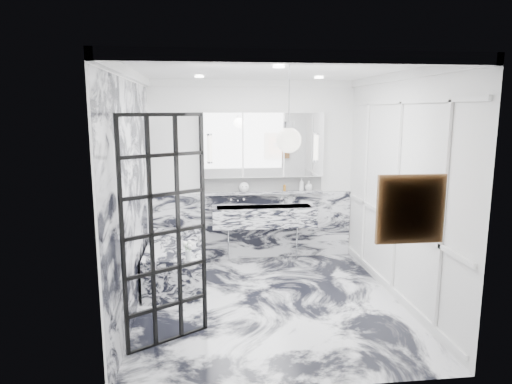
{
  "coord_description": "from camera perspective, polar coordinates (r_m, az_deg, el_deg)",
  "views": [
    {
      "loc": [
        -0.78,
        -5.27,
        2.35
      ],
      "look_at": [
        -0.1,
        0.5,
        1.3
      ],
      "focal_mm": 32.0,
      "sensor_mm": 36.0,
      "label": 1
    }
  ],
  "objects": [
    {
      "name": "soap_bottle_b",
      "position": [
        7.27,
        6.64,
        0.79
      ],
      "size": [
        0.08,
        0.08,
        0.16
      ],
      "primitive_type": "imported",
      "rotation": [
        0.0,
        0.0,
        0.07
      ],
      "color": "#4C4C51",
      "rests_on": "ledge"
    },
    {
      "name": "amber_bottle",
      "position": [
        7.2,
        3.59,
        0.51
      ],
      "size": [
        0.04,
        0.04,
        0.1
      ],
      "primitive_type": "cylinder",
      "color": "#8C5919",
      "rests_on": "ledge"
    },
    {
      "name": "face_pot",
      "position": [
        7.11,
        -1.51,
        0.6
      ],
      "size": [
        0.16,
        0.16,
        0.16
      ],
      "primitive_type": "sphere",
      "color": "white",
      "rests_on": "ledge"
    },
    {
      "name": "wall_front",
      "position": [
        3.68,
        5.79,
        -4.84
      ],
      "size": [
        3.6,
        0.0,
        3.6
      ],
      "primitive_type": "plane",
      "rotation": [
        -1.57,
        0.0,
        0.0
      ],
      "color": "white",
      "rests_on": "floor"
    },
    {
      "name": "wall_right",
      "position": [
        5.86,
        17.36,
        0.4
      ],
      "size": [
        0.0,
        3.6,
        3.6
      ],
      "primitive_type": "plane",
      "rotation": [
        1.57,
        0.0,
        -1.57
      ],
      "color": "white",
      "rests_on": "floor"
    },
    {
      "name": "marble_clad_left",
      "position": [
        5.42,
        -15.13,
        -0.89
      ],
      "size": [
        0.02,
        3.56,
        2.68
      ],
      "primitive_type": "cube",
      "color": "silver",
      "rests_on": "floor"
    },
    {
      "name": "wall_back",
      "position": [
        7.17,
        -0.42,
        2.6
      ],
      "size": [
        3.6,
        0.0,
        3.6
      ],
      "primitive_type": "plane",
      "rotation": [
        1.57,
        0.0,
        0.0
      ],
      "color": "white",
      "rests_on": "floor"
    },
    {
      "name": "crittall_door",
      "position": [
        4.62,
        -11.29,
        -5.0
      ],
      "size": [
        0.77,
        0.49,
        2.31
      ],
      "primitive_type": null,
      "rotation": [
        0.0,
        0.0,
        0.55
      ],
      "color": "black",
      "rests_on": "floor"
    },
    {
      "name": "sconce_left",
      "position": [
        6.92,
        -5.81,
        5.43
      ],
      "size": [
        0.07,
        0.07,
        0.4
      ],
      "primitive_type": "cylinder",
      "color": "white",
      "rests_on": "mirror_cabinet"
    },
    {
      "name": "wall_left",
      "position": [
        5.42,
        -15.31,
        -0.27
      ],
      "size": [
        0.0,
        3.6,
        3.6
      ],
      "primitive_type": "plane",
      "rotation": [
        1.57,
        0.0,
        1.57
      ],
      "color": "white",
      "rests_on": "floor"
    },
    {
      "name": "pendant_light",
      "position": [
        4.18,
        4.1,
        6.47
      ],
      "size": [
        0.23,
        0.23,
        0.23
      ],
      "primitive_type": "sphere",
      "color": "white",
      "rests_on": "ceiling"
    },
    {
      "name": "sconce_right",
      "position": [
        7.14,
        7.53,
        5.54
      ],
      "size": [
        0.07,
        0.07,
        0.4
      ],
      "primitive_type": "cylinder",
      "color": "white",
      "rests_on": "mirror_cabinet"
    },
    {
      "name": "ledge",
      "position": [
        7.17,
        0.85,
        -0.08
      ],
      "size": [
        1.9,
        0.14,
        0.04
      ],
      "primitive_type": "cube",
      "color": "silver",
      "rests_on": "wall_back"
    },
    {
      "name": "trough_sink",
      "position": [
        7.07,
        1.02,
        -3.03
      ],
      "size": [
        1.6,
        0.45,
        0.3
      ],
      "primitive_type": "cube",
      "color": "silver",
      "rests_on": "wall_back"
    },
    {
      "name": "marble_clad_back",
      "position": [
        7.32,
        -0.39,
        -4.23
      ],
      "size": [
        3.18,
        0.05,
        1.05
      ],
      "primitive_type": "cube",
      "color": "silver",
      "rests_on": "floor"
    },
    {
      "name": "flower_vase",
      "position": [
        5.65,
        -8.44,
        -7.84
      ],
      "size": [
        0.07,
        0.07,
        0.12
      ],
      "primitive_type": "cylinder",
      "color": "silver",
      "rests_on": "bathtub"
    },
    {
      "name": "bathtub",
      "position": [
        6.52,
        -9.95,
        -8.53
      ],
      "size": [
        0.75,
        1.65,
        0.55
      ],
      "primitive_type": "cube",
      "color": "silver",
      "rests_on": "floor"
    },
    {
      "name": "artwork",
      "position": [
        3.98,
        18.77,
        -2.04
      ],
      "size": [
        0.48,
        0.05,
        0.48
      ],
      "primitive_type": "cube",
      "color": "#B84A12",
      "rests_on": "wall_front"
    },
    {
      "name": "subway_tile",
      "position": [
        7.2,
        0.79,
        1.06
      ],
      "size": [
        1.9,
        0.03,
        0.23
      ],
      "primitive_type": "cube",
      "color": "white",
      "rests_on": "wall_back"
    },
    {
      "name": "floor",
      "position": [
        5.82,
        1.61,
        -13.61
      ],
      "size": [
        3.6,
        3.6,
        0.0
      ],
      "primitive_type": "plane",
      "color": "silver",
      "rests_on": "ground"
    },
    {
      "name": "ceiling",
      "position": [
        5.34,
        1.76,
        15.02
      ],
      "size": [
        3.6,
        3.6,
        0.0
      ],
      "primitive_type": "plane",
      "rotation": [
        3.14,
        0.0,
        0.0
      ],
      "color": "white",
      "rests_on": "wall_back"
    },
    {
      "name": "mirror_cabinet",
      "position": [
        7.07,
        0.86,
        5.91
      ],
      "size": [
        1.9,
        0.16,
        1.0
      ],
      "primitive_type": "cube",
      "color": "white",
      "rests_on": "wall_back"
    },
    {
      "name": "soap_bottle_a",
      "position": [
        7.24,
        5.71,
        0.93
      ],
      "size": [
        0.1,
        0.1,
        0.2
      ],
      "primitive_type": "imported",
      "rotation": [
        0.0,
        0.0,
        0.3
      ],
      "color": "#8C5919",
      "rests_on": "ledge"
    },
    {
      "name": "panel_molding",
      "position": [
        5.87,
        17.13,
        -0.57
      ],
      "size": [
        0.03,
        3.4,
        2.3
      ],
      "primitive_type": "cube",
      "color": "white",
      "rests_on": "floor"
    },
    {
      "name": "soap_bottle_c",
      "position": [
        7.27,
        6.62,
        0.77
      ],
      "size": [
        0.15,
        0.15,
        0.15
      ],
      "primitive_type": "imported",
      "rotation": [
        0.0,
        0.0,
        0.26
      ],
      "color": "silver",
      "rests_on": "ledge"
    }
  ]
}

